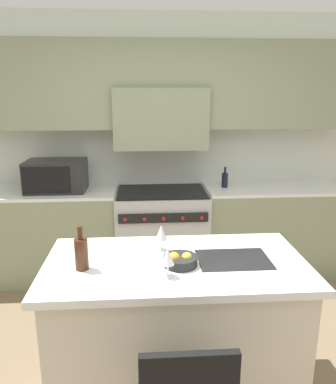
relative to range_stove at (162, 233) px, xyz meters
The scene contains 10 objects.
back_cabinetry 1.18m from the range_stove, 90.00° to the left, with size 10.00×0.46×2.70m.
back_counter 0.02m from the range_stove, 90.00° to the left, with size 3.85×0.62×0.94m.
range_stove is the anchor object (origin of this frame).
microwave 1.23m from the range_stove, behind, with size 0.58×0.40×0.31m.
kitchen_island 1.65m from the range_stove, 89.99° to the right, with size 1.58×0.82×0.92m.
wine_bottle 1.89m from the range_stove, 107.70° to the right, with size 0.08×0.08×0.26m.
wine_glass_near 1.93m from the range_stove, 91.92° to the right, with size 0.07×0.07×0.17m.
wine_glass_far 1.59m from the range_stove, 93.05° to the right, with size 0.07×0.07×0.17m.
fruit_bowl 1.78m from the range_stove, 89.32° to the right, with size 0.20×0.20×0.08m.
oil_bottle_on_counter 0.87m from the range_stove, ahead, with size 0.06×0.06×0.22m.
Camera 1 is at (-0.19, -1.77, 1.91)m, focal length 35.00 mm.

